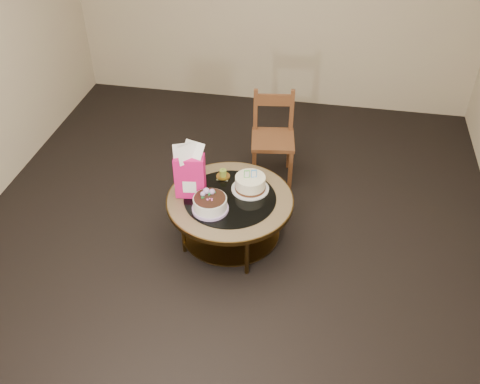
% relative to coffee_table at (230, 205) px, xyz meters
% --- Properties ---
extents(ground, '(5.00, 5.00, 0.00)m').
position_rel_coffee_table_xyz_m(ground, '(-0.00, 0.00, -0.38)').
color(ground, black).
rests_on(ground, ground).
extents(room_walls, '(4.52, 5.02, 2.61)m').
position_rel_coffee_table_xyz_m(room_walls, '(-0.00, 0.00, 1.16)').
color(room_walls, '#C0AA91').
rests_on(room_walls, ground).
extents(coffee_table, '(1.02, 1.02, 0.46)m').
position_rel_coffee_table_xyz_m(coffee_table, '(0.00, 0.00, 0.00)').
color(coffee_table, '#553C18').
rests_on(coffee_table, ground).
extents(decorated_cake, '(0.28, 0.28, 0.17)m').
position_rel_coffee_table_xyz_m(decorated_cake, '(-0.12, -0.17, 0.13)').
color(decorated_cake, '#B190CC').
rests_on(decorated_cake, coffee_table).
extents(cream_cake, '(0.31, 0.31, 0.19)m').
position_rel_coffee_table_xyz_m(cream_cake, '(0.14, 0.14, 0.14)').
color(cream_cake, silver).
rests_on(cream_cake, coffee_table).
extents(gift_bag, '(0.25, 0.19, 0.47)m').
position_rel_coffee_table_xyz_m(gift_bag, '(-0.32, -0.01, 0.31)').
color(gift_bag, '#D8145D').
rests_on(gift_bag, coffee_table).
extents(pillar_candle, '(0.12, 0.12, 0.09)m').
position_rel_coffee_table_xyz_m(pillar_candle, '(-0.11, 0.25, 0.11)').
color(pillar_candle, '#E2D55D').
rests_on(pillar_candle, coffee_table).
extents(dining_chair, '(0.45, 0.45, 0.85)m').
position_rel_coffee_table_xyz_m(dining_chair, '(0.21, 0.99, 0.06)').
color(dining_chair, brown).
rests_on(dining_chair, ground).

